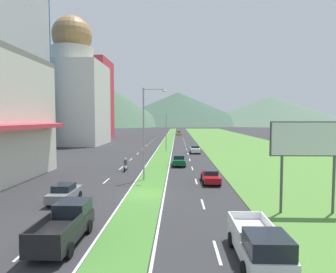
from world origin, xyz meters
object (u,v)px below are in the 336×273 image
(street_lamp_near, at_px, (146,128))
(pickup_truck_1, at_px, (259,245))
(car_0, at_px, (179,160))
(motorcycle_rider, at_px, (126,166))
(car_2, at_px, (179,133))
(car_1, at_px, (195,149))
(billboard_roadside, at_px, (309,143))
(car_4, at_px, (65,193))
(street_lamp_mid, at_px, (164,130))
(car_3, at_px, (210,176))
(pickup_truck_0, at_px, (65,225))

(street_lamp_near, height_order, pickup_truck_1, street_lamp_near)
(car_0, bearing_deg, motorcycle_rider, -56.33)
(car_2, xyz_separation_m, pickup_truck_1, (3.36, -112.43, 0.18))
(car_0, height_order, motorcycle_rider, motorcycle_rider)
(car_1, height_order, car_2, car_2)
(billboard_roadside, bearing_deg, car_2, 94.93)
(street_lamp_near, bearing_deg, car_1, 74.77)
(billboard_roadside, relative_size, car_1, 1.48)
(car_2, xyz_separation_m, car_4, (-10.13, -102.38, -0.02))
(street_lamp_mid, bearing_deg, car_3, -77.75)
(street_lamp_near, xyz_separation_m, pickup_truck_0, (-2.83, -16.55, -4.97))
(motorcycle_rider, bearing_deg, street_lamp_mid, -9.97)
(street_lamp_mid, distance_m, motorcycle_rider, 24.09)
(car_0, bearing_deg, car_4, -26.84)
(car_2, bearing_deg, motorcycle_rider, -4.93)
(street_lamp_near, xyz_separation_m, street_lamp_mid, (0.71, 29.11, -1.20))
(street_lamp_near, distance_m, pickup_truck_1, 20.90)
(car_3, distance_m, car_4, 15.35)
(car_1, xyz_separation_m, pickup_truck_1, (0.31, -45.42, 0.19))
(street_lamp_mid, xyz_separation_m, motorcycle_rider, (-4.11, -23.39, -4.01))
(billboard_roadside, distance_m, motorcycle_rider, 24.13)
(car_0, xyz_separation_m, pickup_truck_1, (3.71, -29.38, 0.18))
(street_lamp_mid, bearing_deg, motorcycle_rider, -99.97)
(street_lamp_mid, xyz_separation_m, car_0, (3.12, -18.58, -3.96))
(street_lamp_near, distance_m, car_4, 11.81)
(car_1, bearing_deg, motorcycle_rider, -27.02)
(pickup_truck_1, bearing_deg, car_0, -172.80)
(street_lamp_mid, bearing_deg, car_4, -99.97)
(car_3, relative_size, pickup_truck_0, 0.85)
(street_lamp_mid, relative_size, car_4, 1.98)
(street_lamp_near, relative_size, billboard_roadside, 1.53)
(street_lamp_mid, relative_size, motorcycle_rider, 4.04)
(billboard_roadside, xyz_separation_m, car_1, (-5.99, 37.76, -4.46))
(street_lamp_near, distance_m, motorcycle_rider, 8.45)
(street_lamp_mid, relative_size, pickup_truck_0, 1.50)
(car_2, bearing_deg, car_1, 2.61)
(street_lamp_near, height_order, car_0, street_lamp_near)
(car_2, bearing_deg, street_lamp_mid, -3.08)
(car_0, bearing_deg, billboard_roadside, 23.38)
(pickup_truck_1, bearing_deg, car_1, -179.61)
(pickup_truck_0, bearing_deg, car_0, -13.82)
(car_4, xyz_separation_m, pickup_truck_1, (13.50, -10.05, 0.20))
(street_lamp_near, bearing_deg, motorcycle_rider, 120.73)
(car_0, bearing_deg, car_3, 16.55)
(car_0, distance_m, car_3, 11.99)
(street_lamp_near, distance_m, billboard_roadside, 17.33)
(pickup_truck_0, bearing_deg, street_lamp_mid, -4.44)
(car_3, bearing_deg, billboard_roadside, 30.29)
(car_0, height_order, car_3, car_0)
(street_lamp_near, xyz_separation_m, pickup_truck_1, (7.54, -18.85, -4.97))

